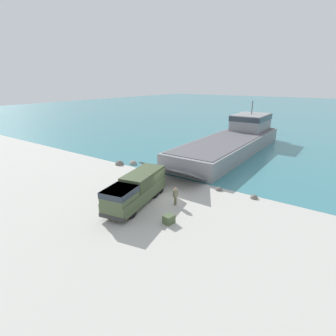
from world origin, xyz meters
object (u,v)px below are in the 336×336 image
at_px(soldier_on_ramp, 175,195).
at_px(cargo_crate, 169,219).
at_px(moored_boat_a, 243,115).
at_px(mooring_bollard, 147,169).
at_px(military_truck, 136,189).
at_px(landing_craft, 235,139).

height_order(soldier_on_ramp, cargo_crate, soldier_on_ramp).
bearing_deg(moored_boat_a, mooring_bollard, 103.20).
bearing_deg(military_truck, cargo_crate, 64.14).
distance_m(landing_craft, moored_boat_a, 43.60).
distance_m(military_truck, cargo_crate, 4.81).
bearing_deg(cargo_crate, mooring_bollard, 137.26).
bearing_deg(cargo_crate, landing_craft, 100.34).
relative_size(mooring_bollard, cargo_crate, 1.08).
distance_m(landing_craft, mooring_bollard, 17.97).
distance_m(moored_boat_a, cargo_crate, 69.78).
bearing_deg(cargo_crate, military_truck, 165.62).
xyz_separation_m(soldier_on_ramp, cargo_crate, (1.37, -3.02, -0.68)).
bearing_deg(soldier_on_ramp, cargo_crate, -57.46).
xyz_separation_m(military_truck, mooring_bollard, (-4.78, 7.44, -1.00)).
height_order(moored_boat_a, mooring_bollard, moored_boat_a).
bearing_deg(moored_boat_a, soldier_on_ramp, 109.23).
height_order(military_truck, mooring_bollard, military_truck).
height_order(landing_craft, moored_boat_a, landing_craft).
bearing_deg(mooring_bollard, cargo_crate, -42.74).
distance_m(landing_craft, military_truck, 24.77).
bearing_deg(moored_boat_a, landing_craft, 112.61).
bearing_deg(soldier_on_ramp, moored_boat_a, 112.75).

